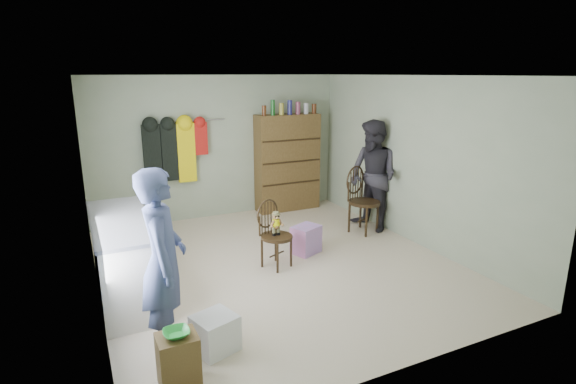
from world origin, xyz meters
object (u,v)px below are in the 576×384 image
chair_front (274,230)px  dresser (287,162)px  chair_far (361,197)px  counter (124,257)px

chair_front → dresser: (1.31, 2.30, 0.40)m
chair_front → chair_far: chair_far is taller
counter → chair_front: 1.89m
counter → dresser: bearing=35.7°
chair_front → chair_far: (1.83, 0.64, 0.07)m
chair_far → dresser: bearing=86.5°
counter → chair_far: chair_far is taller
chair_front → dresser: 2.68m
counter → chair_front: bearing=-0.2°
chair_front → chair_far: bearing=-4.1°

